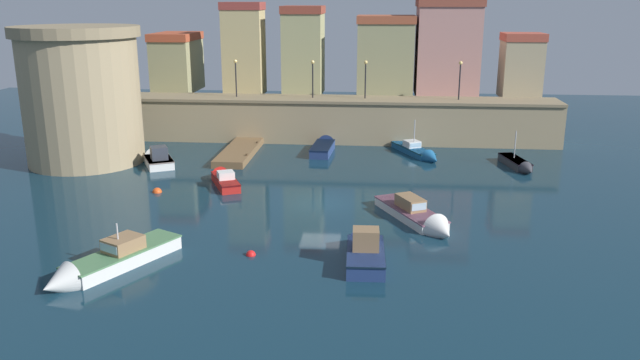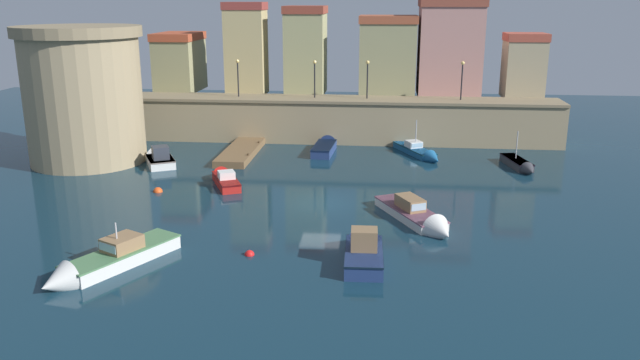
{
  "view_description": "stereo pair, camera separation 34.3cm",
  "coord_description": "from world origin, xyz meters",
  "px_view_note": "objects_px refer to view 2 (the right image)",
  "views": [
    {
      "loc": [
        3.42,
        -37.88,
        12.43
      ],
      "look_at": [
        0.0,
        -0.3,
        1.61
      ],
      "focal_mm": 35.85,
      "sensor_mm": 36.0,
      "label": 1
    },
    {
      "loc": [
        3.76,
        -37.85,
        12.43
      ],
      "look_at": [
        0.0,
        -0.3,
        1.61
      ],
      "focal_mm": 35.85,
      "sensor_mm": 36.0,
      "label": 2
    }
  ],
  "objects_px": {
    "moored_boat_2": "(105,261)",
    "mooring_buoy_1": "(249,255)",
    "moored_boat_3": "(159,158)",
    "moored_boat_5": "(420,217)",
    "mooring_buoy_0": "(158,192)",
    "quay_lamp_0": "(238,72)",
    "fortress_tower": "(84,95)",
    "quay_lamp_1": "(315,73)",
    "quay_lamp_3": "(462,74)",
    "quay_lamp_2": "(367,73)",
    "moored_boat_6": "(420,152)",
    "moored_boat_0": "(364,248)",
    "moored_boat_4": "(326,146)",
    "moored_boat_7": "(520,165)",
    "moored_boat_1": "(224,178)"
  },
  "relations": [
    {
      "from": "quay_lamp_0",
      "to": "moored_boat_5",
      "type": "relative_size",
      "value": 0.46
    },
    {
      "from": "fortress_tower",
      "to": "moored_boat_5",
      "type": "relative_size",
      "value": 1.45
    },
    {
      "from": "moored_boat_0",
      "to": "moored_boat_4",
      "type": "relative_size",
      "value": 0.92
    },
    {
      "from": "moored_boat_5",
      "to": "moored_boat_7",
      "type": "bearing_deg",
      "value": 121.04
    },
    {
      "from": "quay_lamp_0",
      "to": "fortress_tower",
      "type": "bearing_deg",
      "value": -136.32
    },
    {
      "from": "moored_boat_0",
      "to": "moored_boat_2",
      "type": "height_order",
      "value": "moored_boat_2"
    },
    {
      "from": "quay_lamp_0",
      "to": "moored_boat_1",
      "type": "bearing_deg",
      "value": -81.66
    },
    {
      "from": "moored_boat_3",
      "to": "moored_boat_5",
      "type": "xyz_separation_m",
      "value": [
        19.38,
        -11.65,
        -0.1
      ]
    },
    {
      "from": "quay_lamp_1",
      "to": "moored_boat_6",
      "type": "height_order",
      "value": "quay_lamp_1"
    },
    {
      "from": "moored_boat_0",
      "to": "moored_boat_4",
      "type": "distance_m",
      "value": 22.95
    },
    {
      "from": "mooring_buoy_1",
      "to": "quay_lamp_0",
      "type": "bearing_deg",
      "value": 103.54
    },
    {
      "from": "quay_lamp_2",
      "to": "mooring_buoy_1",
      "type": "bearing_deg",
      "value": -100.57
    },
    {
      "from": "moored_boat_1",
      "to": "mooring_buoy_0",
      "type": "height_order",
      "value": "moored_boat_1"
    },
    {
      "from": "moored_boat_3",
      "to": "mooring_buoy_0",
      "type": "xyz_separation_m",
      "value": [
        2.39,
        -7.13,
        -0.47
      ]
    },
    {
      "from": "quay_lamp_1",
      "to": "moored_boat_5",
      "type": "distance_m",
      "value": 23.68
    },
    {
      "from": "moored_boat_3",
      "to": "moored_boat_6",
      "type": "bearing_deg",
      "value": -104.55
    },
    {
      "from": "quay_lamp_2",
      "to": "moored_boat_6",
      "type": "height_order",
      "value": "quay_lamp_2"
    },
    {
      "from": "quay_lamp_1",
      "to": "moored_boat_6",
      "type": "relative_size",
      "value": 0.5
    },
    {
      "from": "moored_boat_7",
      "to": "mooring_buoy_0",
      "type": "relative_size",
      "value": 8.26
    },
    {
      "from": "moored_boat_0",
      "to": "mooring_buoy_0",
      "type": "bearing_deg",
      "value": 53.17
    },
    {
      "from": "moored_boat_7",
      "to": "mooring_buoy_1",
      "type": "relative_size",
      "value": 10.38
    },
    {
      "from": "quay_lamp_3",
      "to": "moored_boat_6",
      "type": "distance_m",
      "value": 8.51
    },
    {
      "from": "fortress_tower",
      "to": "moored_boat_5",
      "type": "xyz_separation_m",
      "value": [
        25.11,
        -11.97,
        -4.89
      ]
    },
    {
      "from": "quay_lamp_1",
      "to": "quay_lamp_2",
      "type": "height_order",
      "value": "quay_lamp_2"
    },
    {
      "from": "moored_boat_2",
      "to": "moored_boat_6",
      "type": "xyz_separation_m",
      "value": [
        15.95,
        24.3,
        -0.13
      ]
    },
    {
      "from": "moored_boat_0",
      "to": "moored_boat_5",
      "type": "xyz_separation_m",
      "value": [
        3.0,
        5.31,
        -0.13
      ]
    },
    {
      "from": "moored_boat_1",
      "to": "moored_boat_2",
      "type": "distance_m",
      "value": 15.12
    },
    {
      "from": "quay_lamp_3",
      "to": "moored_boat_4",
      "type": "bearing_deg",
      "value": -160.08
    },
    {
      "from": "moored_boat_2",
      "to": "mooring_buoy_0",
      "type": "height_order",
      "value": "moored_boat_2"
    },
    {
      "from": "quay_lamp_0",
      "to": "moored_boat_2",
      "type": "distance_m",
      "value": 29.97
    },
    {
      "from": "moored_boat_4",
      "to": "moored_boat_6",
      "type": "height_order",
      "value": "moored_boat_6"
    },
    {
      "from": "quay_lamp_3",
      "to": "moored_boat_5",
      "type": "distance_m",
      "value": 22.61
    },
    {
      "from": "moored_boat_6",
      "to": "mooring_buoy_1",
      "type": "relative_size",
      "value": 13.34
    },
    {
      "from": "moored_boat_2",
      "to": "mooring_buoy_1",
      "type": "distance_m",
      "value": 6.88
    },
    {
      "from": "moored_boat_2",
      "to": "mooring_buoy_0",
      "type": "xyz_separation_m",
      "value": [
        -1.89,
        12.53,
        -0.45
      ]
    },
    {
      "from": "quay_lamp_2",
      "to": "moored_boat_0",
      "type": "bearing_deg",
      "value": -88.51
    },
    {
      "from": "quay_lamp_2",
      "to": "quay_lamp_3",
      "type": "relative_size",
      "value": 1.0
    },
    {
      "from": "quay_lamp_1",
      "to": "quay_lamp_3",
      "type": "xyz_separation_m",
      "value": [
        12.76,
        0.0,
        0.02
      ]
    },
    {
      "from": "fortress_tower",
      "to": "moored_boat_3",
      "type": "distance_m",
      "value": 7.47
    },
    {
      "from": "moored_boat_0",
      "to": "mooring_buoy_1",
      "type": "distance_m",
      "value": 5.74
    },
    {
      "from": "moored_boat_0",
      "to": "moored_boat_5",
      "type": "bearing_deg",
      "value": -31.24
    },
    {
      "from": "quay_lamp_0",
      "to": "mooring_buoy_0",
      "type": "bearing_deg",
      "value": -96.04
    },
    {
      "from": "fortress_tower",
      "to": "mooring_buoy_1",
      "type": "bearing_deg",
      "value": -46.83
    },
    {
      "from": "moored_boat_6",
      "to": "mooring_buoy_0",
      "type": "height_order",
      "value": "moored_boat_6"
    },
    {
      "from": "moored_boat_5",
      "to": "moored_boat_6",
      "type": "relative_size",
      "value": 1.08
    },
    {
      "from": "moored_boat_6",
      "to": "moored_boat_5",
      "type": "bearing_deg",
      "value": -28.03
    },
    {
      "from": "fortress_tower",
      "to": "moored_boat_0",
      "type": "height_order",
      "value": "fortress_tower"
    },
    {
      "from": "quay_lamp_1",
      "to": "moored_boat_4",
      "type": "relative_size",
      "value": 0.58
    },
    {
      "from": "quay_lamp_0",
      "to": "mooring_buoy_1",
      "type": "distance_m",
      "value": 28.35
    },
    {
      "from": "quay_lamp_1",
      "to": "quay_lamp_3",
      "type": "bearing_deg",
      "value": 0.0
    }
  ]
}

